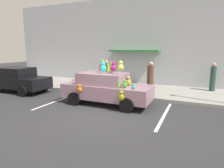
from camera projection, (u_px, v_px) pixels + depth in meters
name	position (u px, v px, depth m)	size (l,w,h in m)	color
ground_plane	(104.00, 115.00, 7.99)	(60.00, 60.00, 0.00)	#2D2D30
sidewalk	(139.00, 90.00, 12.46)	(24.00, 4.00, 0.15)	gray
storefront_building	(148.00, 42.00, 13.82)	(24.00, 1.25, 6.40)	#B2B7C1
parking_stripe_front	(164.00, 115.00, 7.96)	(0.12, 3.60, 0.01)	silver
parking_stripe_rear	(58.00, 100.00, 10.20)	(0.12, 3.60, 0.01)	silver
plush_covered_car	(106.00, 88.00, 9.47)	(4.36, 2.04, 2.18)	gray
parked_sedan_behind	(18.00, 79.00, 12.15)	(4.00, 1.87, 1.54)	black
teddy_bear_on_sidewalk	(73.00, 84.00, 12.67)	(0.30, 0.25, 0.57)	brown
pedestrian_near_shopfront	(107.00, 76.00, 12.22)	(0.37, 0.37, 1.83)	#406066
pedestrian_walking_past	(150.00, 79.00, 11.05)	(0.39, 0.39, 1.84)	brown
pedestrian_by_lamp	(213.00, 78.00, 11.70)	(0.33, 0.33, 1.73)	#29443D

